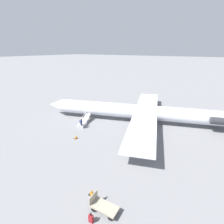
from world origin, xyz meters
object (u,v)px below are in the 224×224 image
at_px(suitcase, 91,218).
at_px(boarding_stairs, 83,123).
at_px(luggage_cart, 103,206).
at_px(airplane_main, 143,112).
at_px(passenger, 81,122).

bearing_deg(suitcase, boarding_stairs, -46.33).
distance_m(boarding_stairs, luggage_cart, 17.03).
relative_size(airplane_main, suitcase, 37.93).
distance_m(airplane_main, boarding_stairs, 10.37).
bearing_deg(airplane_main, passenger, 27.79).
bearing_deg(luggage_cart, suitcase, 78.43).
bearing_deg(airplane_main, luggage_cart, 85.54).
height_order(airplane_main, boarding_stairs, airplane_main).
bearing_deg(luggage_cart, passenger, -44.88).
relative_size(luggage_cart, suitcase, 2.57).
xyz_separation_m(boarding_stairs, suitcase, (-12.28, 12.87, -0.04)).
distance_m(airplane_main, passenger, 10.57).
bearing_deg(luggage_cart, boarding_stairs, -46.14).
distance_m(boarding_stairs, suitcase, 17.79).
height_order(luggage_cart, suitcase, luggage_cart).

